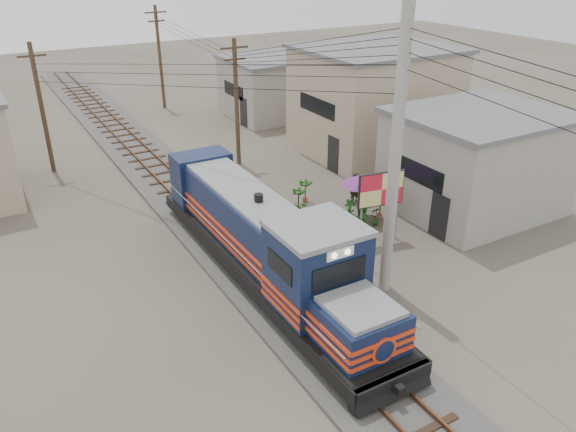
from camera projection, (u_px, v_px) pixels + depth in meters
ground at (295, 309)px, 19.51m from camera, size 120.00×120.00×0.00m
ballast at (191, 203)px, 27.27m from camera, size 3.60×70.00×0.16m
track at (190, 200)px, 27.19m from camera, size 1.15×70.00×0.12m
locomotive at (266, 243)px, 20.42m from camera, size 2.71×14.73×3.65m
utility_pole_main at (395, 160)px, 18.51m from camera, size 0.40×0.40×10.00m
wooden_pole_mid at (236, 101)px, 30.83m from camera, size 1.60×0.24×7.00m
wooden_pole_far at (160, 56)px, 41.77m from camera, size 1.60×0.24×7.50m
wooden_pole_left at (42, 107)px, 29.68m from camera, size 1.60×0.24×7.00m
power_lines at (187, 50)px, 22.76m from camera, size 9.65×19.00×3.30m
shophouse_front at (476, 161)px, 25.98m from camera, size 7.35×6.30×4.70m
shophouse_mid at (374, 100)px, 33.12m from camera, size 8.40×7.35×6.20m
shophouse_back at (271, 87)px, 40.67m from camera, size 6.30×6.30×4.20m
billboard at (381, 191)px, 22.97m from camera, size 2.02×0.48×3.14m
market_umbrella at (364, 179)px, 25.02m from camera, size 2.67×2.67×2.24m
vendor at (354, 188)px, 27.19m from camera, size 0.63×0.46×1.58m
plant_nursery at (337, 216)px, 24.99m from camera, size 3.49×3.32×1.14m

